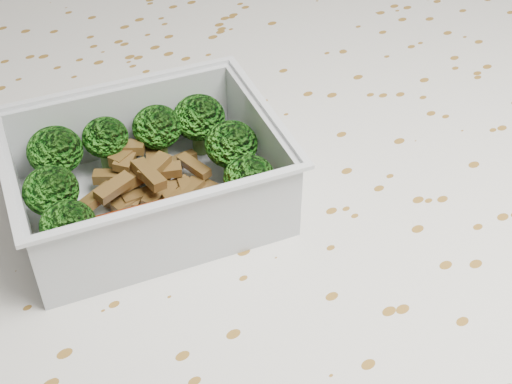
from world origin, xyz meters
TOP-DOWN VIEW (x-y plane):
  - dining_table at (0.00, 0.00)m, footprint 1.40×0.90m
  - tablecloth at (0.00, 0.00)m, footprint 1.46×0.96m
  - lunch_container at (-0.06, 0.05)m, footprint 0.21×0.18m
  - broccoli_florets at (-0.05, 0.06)m, footprint 0.16×0.14m
  - meat_pile at (-0.05, 0.05)m, footprint 0.10×0.08m
  - sausage at (-0.06, 0.01)m, footprint 0.15×0.06m

SIDE VIEW (x-z plane):
  - dining_table at x=0.00m, z-range 0.29..1.04m
  - tablecloth at x=0.00m, z-range 0.62..0.81m
  - meat_pile at x=-0.05m, z-range 0.76..0.79m
  - lunch_container at x=-0.06m, z-range 0.75..0.81m
  - sausage at x=-0.06m, z-range 0.77..0.79m
  - broccoli_florets at x=-0.05m, z-range 0.77..0.81m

